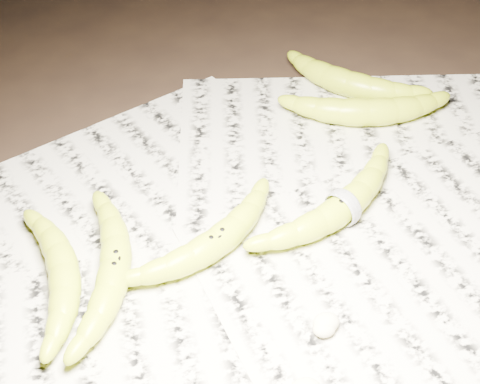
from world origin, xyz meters
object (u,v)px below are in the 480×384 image
object	(u,v)px
banana_taped	(343,206)
banana_left_a	(114,266)
banana_center	(216,241)
banana_left_b	(63,271)
banana_upper_b	(349,81)
banana_upper_a	(368,110)

from	to	relation	value
banana_taped	banana_left_a	bearing A→B (deg)	155.74
banana_center	banana_left_a	bearing A→B (deg)	154.37
banana_left_a	banana_taped	xyz separation A→B (m)	(0.29, -0.01, 0.00)
banana_left_b	banana_taped	world-z (taller)	banana_taped
banana_left_b	banana_upper_b	bearing A→B (deg)	-61.48
banana_left_b	banana_left_a	bearing A→B (deg)	-100.21
banana_taped	banana_upper_a	distance (m)	0.21
banana_center	banana_upper_a	size ratio (longest dim) A/B	0.95
banana_upper_a	banana_left_a	bearing A→B (deg)	-139.80
banana_left_a	banana_center	world-z (taller)	same
banana_taped	banana_upper_a	world-z (taller)	banana_upper_a
banana_left_b	banana_upper_a	size ratio (longest dim) A/B	0.87
banana_taped	banana_left_b	bearing A→B (deg)	153.64
banana_left_a	banana_center	distance (m)	0.12
banana_taped	banana_upper_b	size ratio (longest dim) A/B	1.17
banana_center	banana_taped	world-z (taller)	banana_taped
banana_left_b	banana_upper_a	bearing A→B (deg)	-69.22
banana_upper_a	banana_upper_b	size ratio (longest dim) A/B	1.08
banana_left_a	banana_taped	bearing A→B (deg)	-72.06
banana_left_b	banana_center	xyz separation A→B (m)	(0.18, -0.02, 0.00)
banana_center	banana_upper_b	size ratio (longest dim) A/B	1.03
banana_left_b	banana_upper_b	distance (m)	0.53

